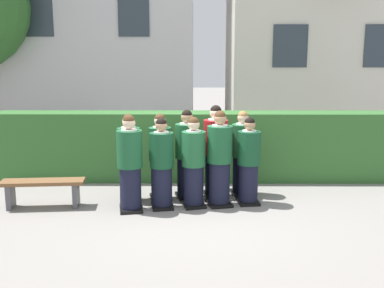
{
  "coord_description": "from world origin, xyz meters",
  "views": [
    {
      "loc": [
        0.05,
        -7.67,
        2.57
      ],
      "look_at": [
        0.0,
        0.25,
        1.05
      ],
      "focal_mm": 43.22,
      "sensor_mm": 36.0,
      "label": 1
    }
  ],
  "objects_px": {
    "student_front_row_4": "(249,163)",
    "wooden_bench": "(43,188)",
    "student_rear_row_1": "(160,159)",
    "student_rear_row_2": "(187,156)",
    "student_front_row_2": "(194,164)",
    "student_in_red_blazer": "(215,153)",
    "student_rear_row_0": "(129,160)",
    "student_rear_row_4": "(242,155)",
    "student_front_row_0": "(130,166)",
    "student_front_row_1": "(162,166)",
    "student_front_row_3": "(220,161)"
  },
  "relations": [
    {
      "from": "student_front_row_0",
      "to": "student_in_red_blazer",
      "type": "xyz_separation_m",
      "value": [
        1.46,
        0.81,
        0.04
      ]
    },
    {
      "from": "student_front_row_4",
      "to": "student_rear_row_0",
      "type": "xyz_separation_m",
      "value": [
        -2.11,
        0.14,
        0.02
      ]
    },
    {
      "from": "student_front_row_2",
      "to": "student_rear_row_2",
      "type": "height_order",
      "value": "student_rear_row_2"
    },
    {
      "from": "student_rear_row_2",
      "to": "student_rear_row_1",
      "type": "bearing_deg",
      "value": -169.13
    },
    {
      "from": "student_rear_row_0",
      "to": "student_rear_row_1",
      "type": "height_order",
      "value": "student_rear_row_0"
    },
    {
      "from": "student_front_row_1",
      "to": "student_front_row_3",
      "type": "relative_size",
      "value": 0.94
    },
    {
      "from": "student_front_row_0",
      "to": "student_front_row_2",
      "type": "xyz_separation_m",
      "value": [
        1.06,
        0.23,
        -0.03
      ]
    },
    {
      "from": "student_rear_row_0",
      "to": "student_in_red_blazer",
      "type": "relative_size",
      "value": 0.93
    },
    {
      "from": "student_in_red_blazer",
      "to": "wooden_bench",
      "type": "relative_size",
      "value": 1.19
    },
    {
      "from": "student_front_row_3",
      "to": "student_rear_row_1",
      "type": "height_order",
      "value": "student_front_row_3"
    },
    {
      "from": "student_front_row_2",
      "to": "student_front_row_4",
      "type": "xyz_separation_m",
      "value": [
        0.96,
        0.17,
        -0.01
      ]
    },
    {
      "from": "student_rear_row_0",
      "to": "student_rear_row_2",
      "type": "height_order",
      "value": "student_rear_row_2"
    },
    {
      "from": "student_front_row_4",
      "to": "wooden_bench",
      "type": "bearing_deg",
      "value": -175.84
    },
    {
      "from": "student_rear_row_2",
      "to": "wooden_bench",
      "type": "bearing_deg",
      "value": -166.34
    },
    {
      "from": "student_front_row_1",
      "to": "student_rear_row_1",
      "type": "distance_m",
      "value": 0.5
    },
    {
      "from": "student_front_row_0",
      "to": "wooden_bench",
      "type": "relative_size",
      "value": 1.14
    },
    {
      "from": "student_front_row_0",
      "to": "student_rear_row_2",
      "type": "relative_size",
      "value": 1.0
    },
    {
      "from": "student_front_row_3",
      "to": "wooden_bench",
      "type": "distance_m",
      "value": 3.06
    },
    {
      "from": "student_rear_row_1",
      "to": "student_in_red_blazer",
      "type": "bearing_deg",
      "value": 9.78
    },
    {
      "from": "student_front_row_2",
      "to": "student_in_red_blazer",
      "type": "bearing_deg",
      "value": 55.77
    },
    {
      "from": "student_rear_row_2",
      "to": "student_front_row_4",
      "type": "bearing_deg",
      "value": -17.4
    },
    {
      "from": "student_front_row_3",
      "to": "student_rear_row_2",
      "type": "height_order",
      "value": "student_front_row_3"
    },
    {
      "from": "student_rear_row_1",
      "to": "student_rear_row_2",
      "type": "xyz_separation_m",
      "value": [
        0.48,
        0.09,
        0.03
      ]
    },
    {
      "from": "student_front_row_1",
      "to": "student_front_row_3",
      "type": "distance_m",
      "value": 1.0
    },
    {
      "from": "student_front_row_2",
      "to": "student_front_row_3",
      "type": "height_order",
      "value": "student_front_row_3"
    },
    {
      "from": "student_front_row_0",
      "to": "student_rear_row_0",
      "type": "height_order",
      "value": "student_front_row_0"
    },
    {
      "from": "student_front_row_4",
      "to": "student_rear_row_4",
      "type": "relative_size",
      "value": 0.97
    },
    {
      "from": "student_rear_row_0",
      "to": "student_in_red_blazer",
      "type": "height_order",
      "value": "student_in_red_blazer"
    },
    {
      "from": "wooden_bench",
      "to": "student_rear_row_0",
      "type": "bearing_deg",
      "value": 15.4
    },
    {
      "from": "student_front_row_4",
      "to": "wooden_bench",
      "type": "relative_size",
      "value": 1.07
    },
    {
      "from": "student_rear_row_1",
      "to": "wooden_bench",
      "type": "relative_size",
      "value": 1.1
    },
    {
      "from": "student_front_row_0",
      "to": "student_front_row_4",
      "type": "distance_m",
      "value": 2.06
    },
    {
      "from": "student_front_row_4",
      "to": "student_rear_row_0",
      "type": "distance_m",
      "value": 2.11
    },
    {
      "from": "student_front_row_3",
      "to": "student_in_red_blazer",
      "type": "distance_m",
      "value": 0.52
    },
    {
      "from": "student_front_row_1",
      "to": "wooden_bench",
      "type": "relative_size",
      "value": 1.09
    },
    {
      "from": "student_front_row_4",
      "to": "wooden_bench",
      "type": "height_order",
      "value": "student_front_row_4"
    },
    {
      "from": "student_front_row_2",
      "to": "student_in_red_blazer",
      "type": "distance_m",
      "value": 0.71
    },
    {
      "from": "student_front_row_2",
      "to": "student_rear_row_2",
      "type": "bearing_deg",
      "value": 103.64
    },
    {
      "from": "student_front_row_1",
      "to": "student_rear_row_0",
      "type": "xyz_separation_m",
      "value": [
        -0.61,
        0.39,
        0.01
      ]
    },
    {
      "from": "wooden_bench",
      "to": "student_rear_row_2",
      "type": "bearing_deg",
      "value": 13.66
    },
    {
      "from": "wooden_bench",
      "to": "student_front_row_3",
      "type": "bearing_deg",
      "value": 3.06
    },
    {
      "from": "student_rear_row_0",
      "to": "student_rear_row_4",
      "type": "relative_size",
      "value": 1.0
    },
    {
      "from": "student_rear_row_0",
      "to": "student_rear_row_1",
      "type": "distance_m",
      "value": 0.56
    },
    {
      "from": "student_front_row_3",
      "to": "student_rear_row_1",
      "type": "xyz_separation_m",
      "value": [
        -1.05,
        0.34,
        -0.05
      ]
    },
    {
      "from": "student_front_row_0",
      "to": "student_rear_row_0",
      "type": "xyz_separation_m",
      "value": [
        -0.09,
        0.53,
        -0.02
      ]
    },
    {
      "from": "student_front_row_0",
      "to": "student_front_row_2",
      "type": "distance_m",
      "value": 1.08
    },
    {
      "from": "student_front_row_3",
      "to": "wooden_bench",
      "type": "height_order",
      "value": "student_front_row_3"
    },
    {
      "from": "student_front_row_0",
      "to": "student_in_red_blazer",
      "type": "bearing_deg",
      "value": 29.22
    },
    {
      "from": "student_rear_row_1",
      "to": "student_rear_row_2",
      "type": "height_order",
      "value": "student_rear_row_2"
    },
    {
      "from": "student_front_row_3",
      "to": "student_rear_row_2",
      "type": "xyz_separation_m",
      "value": [
        -0.57,
        0.44,
        -0.02
      ]
    }
  ]
}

